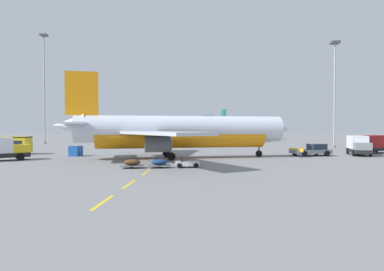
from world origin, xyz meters
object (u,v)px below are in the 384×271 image
Objects in this scene: uld_cargo_container at (76,151)px; apron_light_mast_near at (44,77)px; ground_crew_worker at (302,151)px; airliner_foreground at (178,131)px; apron_light_mast_far at (335,81)px; pushback_tug at (312,150)px; airliner_mid_left at (235,130)px; catering_truck at (358,145)px; fuel_service_truck at (373,144)px; baggage_train at (160,163)px.

apron_light_mast_near is (-24.70, 38.15, 17.58)m from uld_cargo_container.
ground_crew_worker is 73.26m from apron_light_mast_near.
airliner_foreground is 42.75m from apron_light_mast_far.
pushback_tug is 65.54m from airliner_mid_left.
uld_cargo_container is (-45.23, -4.31, -0.85)m from catering_truck.
uld_cargo_container is (-37.25, -2.48, -0.10)m from pushback_tug.
ground_crew_worker is at bearing 5.60° from airliner_foreground.
pushback_tug is 0.20× the size of airliner_mid_left.
airliner_foreground is 35.28m from fuel_service_truck.
fuel_service_truck is 17.98m from ground_crew_worker.
pushback_tug is 0.28× the size of apron_light_mast_far.
apron_light_mast_near is at bearing 146.58° from ground_crew_worker.
catering_truck is 0.31× the size of apron_light_mast_far.
apron_light_mast_near reaches higher than ground_crew_worker.
baggage_train is 21.17m from uld_cargo_container.
apron_light_mast_far is at bearing 80.56° from catering_truck.
uld_cargo_container is at bearing 170.28° from airliner_foreground.
apron_light_mast_far is at bearing 95.06° from fuel_service_truck.
airliner_foreground reaches higher than airliner_mid_left.
airliner_mid_left is 3.78× the size of baggage_train.
apron_light_mast_near reaches higher than baggage_train.
pushback_tug is 73.59m from apron_light_mast_near.
apron_light_mast_far reaches higher than uld_cargo_container.
apron_light_mast_near is at bearing 154.18° from catering_truck.
airliner_foreground is at bearing -9.72° from uld_cargo_container.
apron_light_mast_far reaches higher than fuel_service_truck.
airliner_mid_left is at bearing 66.03° from uld_cargo_container.
pushback_tug is 0.89× the size of fuel_service_truck.
baggage_train is 52.10m from apron_light_mast_far.
catering_truck reaches higher than pushback_tug.
apron_light_mast_near is (-69.93, 33.84, 16.74)m from catering_truck.
apron_light_mast_far is at bearing -67.34° from airliner_mid_left.
ground_crew_worker is (18.19, 1.79, -3.00)m from airliner_foreground.
catering_truck is 3.91× the size of uld_cargo_container.
fuel_service_truck is at bearing -71.47° from airliner_mid_left.
airliner_foreground reaches higher than uld_cargo_container.
fuel_service_truck is 0.31× the size of apron_light_mast_far.
apron_light_mast_far is at bearing -11.31° from apron_light_mast_near.
ground_crew_worker is (4.65, -68.59, -2.86)m from airliner_mid_left.
baggage_train is at bearing -145.16° from ground_crew_worker.
apron_light_mast_far is (73.12, -14.63, -3.73)m from apron_light_mast_near.
apron_light_mast_far reaches higher than catering_truck.
uld_cargo_container is 55.58m from apron_light_mast_far.
catering_truck is 0.84× the size of baggage_train.
airliner_mid_left is 17.60× the size of uld_cargo_container.
uld_cargo_container is 0.06× the size of apron_light_mast_near.
apron_light_mast_near is at bearing -151.76° from airliner_mid_left.
uld_cargo_container reaches higher than baggage_train.
apron_light_mast_near is 74.66m from apron_light_mast_far.
uld_cargo_container is 0.08× the size of apron_light_mast_far.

